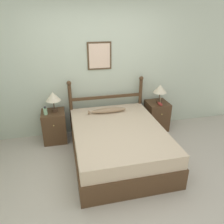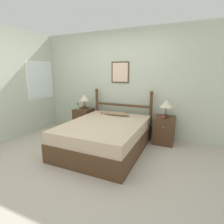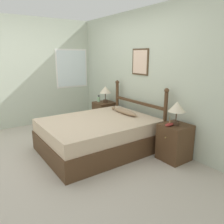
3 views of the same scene
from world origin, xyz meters
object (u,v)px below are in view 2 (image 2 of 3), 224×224
Objects in this scene: bed at (105,136)px; table_lamp_right at (166,104)px; table_lamp_left at (84,98)px; bottle at (78,106)px; model_boat at (163,117)px; fish_pillow at (116,113)px; nightstand_right at (164,130)px; nightstand_left at (84,120)px.

table_lamp_right reaches higher than bed.
bottle is at bearing -150.54° from table_lamp_left.
table_lamp_right reaches higher than model_boat.
bed is at bearing -146.95° from model_boat.
bottle reaches higher than bed.
fish_pillow is at bearing -171.58° from table_lamp_right.
table_lamp_left is 2.08m from table_lamp_right.
table_lamp_left is 1.00× the size of table_lamp_right.
fish_pillow reaches higher than nightstand_right.
model_boat is at bearing -4.15° from table_lamp_left.
bottle reaches higher than nightstand_right.
bed is 12.00× the size of bottle.
nightstand_left is at bearing 169.57° from fish_pillow.
bottle is 0.22× the size of fish_pillow.
bed is 3.24× the size of nightstand_left.
table_lamp_left is at bearing 175.85° from model_boat.
table_lamp_left reaches higher than nightstand_right.
nightstand_left and nightstand_right have the same top height.
table_lamp_right reaches higher than nightstand_left.
table_lamp_left is (-2.07, 0.01, 0.59)m from nightstand_right.
bottle is at bearing 147.94° from bed.
model_boat reaches higher than nightstand_right.
nightstand_left is at bearing 176.16° from model_boat.
nightstand_right is 2.16m from table_lamp_left.
nightstand_left is at bearing 179.37° from table_lamp_right.
table_lamp_right is at bearing -0.88° from table_lamp_left.
table_lamp_right is 1.15m from fish_pillow.
nightstand_right is 1.15m from fish_pillow.
model_boat is (-0.02, -0.14, 0.33)m from nightstand_right.
table_lamp_left is 0.53× the size of fish_pillow.
bottle is at bearing -177.95° from nightstand_right.
table_lamp_right is 0.29m from model_boat.
bottle is (-0.12, -0.08, 0.37)m from nightstand_left.
nightstand_left is 0.40m from bottle.
fish_pillow is (0.98, -0.20, -0.27)m from table_lamp_left.
nightstand_right is 3.70× the size of bottle.
table_lamp_right is at bearing 36.63° from bed.
bottle is 2.21m from model_boat.
nightstand_right is at bearing 37.72° from bed.
nightstand_right is 0.36m from model_boat.
model_boat reaches higher than nightstand_left.
table_lamp_right is (1.07, 0.79, 0.61)m from bed.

